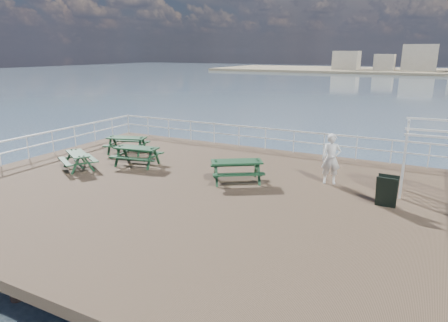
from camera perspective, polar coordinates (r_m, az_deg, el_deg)
ground at (r=14.46m, az=-4.32°, el=-4.56°), size 18.00×14.00×0.30m
railing at (r=16.33m, az=0.14°, el=1.59°), size 17.77×13.76×1.10m
picnic_table_a at (r=19.81m, az=-13.71°, el=2.72°), size 2.17×1.92×0.89m
picnic_table_b at (r=17.58m, az=-12.35°, el=1.24°), size 2.07×1.76×0.90m
picnic_table_c at (r=15.00m, az=1.83°, el=-0.80°), size 2.42×2.31×0.92m
picnic_table_d at (r=17.72m, az=-20.15°, el=0.49°), size 2.03×1.91×0.78m
trellis_arbor at (r=14.92m, az=28.10°, el=-0.36°), size 2.20×1.24×2.68m
sandwich_board at (r=13.61m, az=22.21°, el=-4.08°), size 0.64×0.49×1.03m
person at (r=15.23m, az=15.06°, el=0.29°), size 0.79×0.63×1.88m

